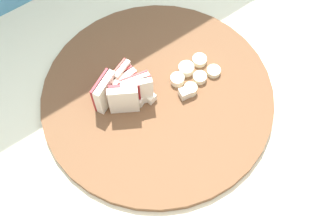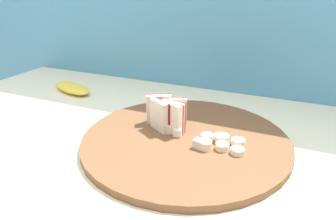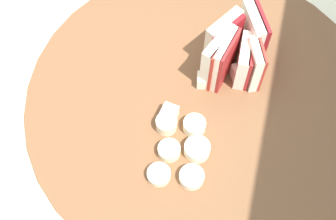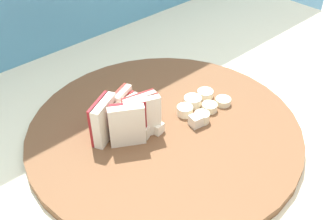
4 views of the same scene
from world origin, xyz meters
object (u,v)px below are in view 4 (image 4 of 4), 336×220
(apple_wedge_fan, at_px, (126,117))
(banana_slice_rows, at_px, (201,105))
(cutting_board, at_px, (164,130))
(apple_dice_pile, at_px, (150,125))

(apple_wedge_fan, height_order, banana_slice_rows, apple_wedge_fan)
(cutting_board, height_order, apple_wedge_fan, apple_wedge_fan)
(cutting_board, bearing_deg, apple_wedge_fan, 151.73)
(cutting_board, distance_m, apple_dice_pile, 0.03)
(apple_dice_pile, xyz_separation_m, banana_slice_rows, (0.09, -0.02, -0.00))
(cutting_board, height_order, banana_slice_rows, banana_slice_rows)
(apple_wedge_fan, height_order, apple_dice_pile, apple_wedge_fan)
(cutting_board, bearing_deg, banana_slice_rows, -4.88)
(apple_wedge_fan, bearing_deg, cutting_board, -28.27)
(apple_dice_pile, bearing_deg, cutting_board, -25.56)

